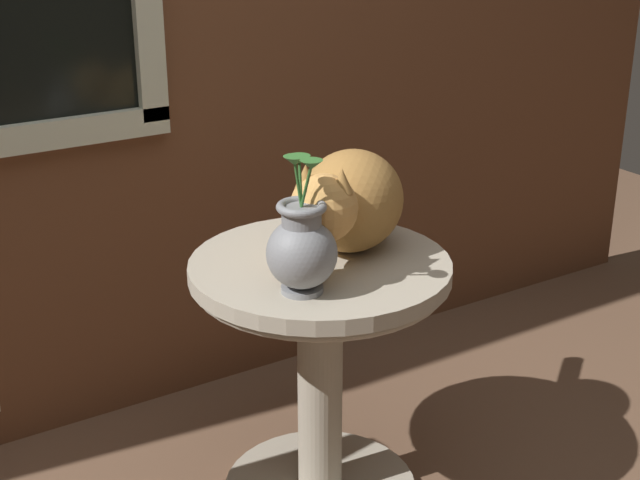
# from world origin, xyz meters

# --- Properties ---
(wicker_side_table) EXTENTS (0.58, 0.58, 0.62)m
(wicker_side_table) POSITION_xyz_m (0.29, 0.23, 0.42)
(wicker_side_table) COLOR #B2A893
(wicker_side_table) RESTS_ON ground_plane
(cat) EXTENTS (0.47, 0.38, 0.24)m
(cat) POSITION_xyz_m (0.37, 0.25, 0.73)
(cat) COLOR #AD7A3D
(cat) RESTS_ON wicker_side_table
(pewter_vase_with_ivy) EXTENTS (0.14, 0.14, 0.29)m
(pewter_vase_with_ivy) POSITION_xyz_m (0.18, 0.12, 0.71)
(pewter_vase_with_ivy) COLOR gray
(pewter_vase_with_ivy) RESTS_ON wicker_side_table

